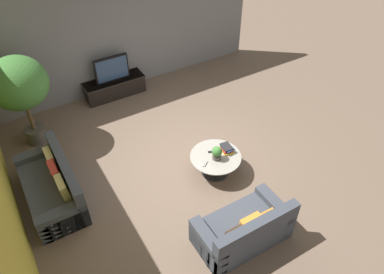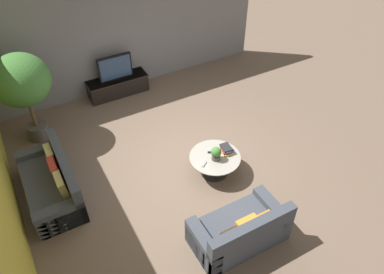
# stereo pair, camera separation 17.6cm
# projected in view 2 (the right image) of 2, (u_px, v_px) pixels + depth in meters

# --- Properties ---
(ground_plane) EXTENTS (24.00, 24.00, 0.00)m
(ground_plane) POSITION_uv_depth(u_px,v_px,m) (185.00, 160.00, 7.71)
(ground_plane) COLOR brown
(back_wall_stone) EXTENTS (7.40, 0.12, 3.00)m
(back_wall_stone) POSITION_uv_depth(u_px,v_px,m) (119.00, 30.00, 8.87)
(back_wall_stone) COLOR slate
(back_wall_stone) RESTS_ON ground
(media_console) EXTENTS (1.51, 0.50, 0.45)m
(media_console) POSITION_uv_depth(u_px,v_px,m) (118.00, 86.00, 9.37)
(media_console) COLOR black
(media_console) RESTS_ON ground
(television) EXTENTS (0.84, 0.13, 0.62)m
(television) POSITION_uv_depth(u_px,v_px,m) (115.00, 68.00, 9.03)
(television) COLOR black
(television) RESTS_ON media_console
(coffee_table) EXTENTS (0.99, 0.99, 0.43)m
(coffee_table) POSITION_uv_depth(u_px,v_px,m) (215.00, 161.00, 7.26)
(coffee_table) COLOR black
(coffee_table) RESTS_ON ground
(couch_by_wall) EXTENTS (0.84, 1.83, 0.84)m
(couch_by_wall) POSITION_uv_depth(u_px,v_px,m) (52.00, 184.00, 6.83)
(couch_by_wall) COLOR #3D424C
(couch_by_wall) RESTS_ON ground
(couch_near_entry) EXTENTS (1.53, 0.84, 0.84)m
(couch_near_entry) POSITION_uv_depth(u_px,v_px,m) (240.00, 231.00, 6.07)
(couch_near_entry) COLOR #3D424C
(couch_near_entry) RESTS_ON ground
(potted_palm_tall) EXTENTS (1.15, 1.15, 2.00)m
(potted_palm_tall) POSITION_uv_depth(u_px,v_px,m) (22.00, 83.00, 7.32)
(potted_palm_tall) COLOR #514C47
(potted_palm_tall) RESTS_ON ground
(potted_plant_tabletop) EXTENTS (0.20, 0.20, 0.28)m
(potted_plant_tabletop) POSITION_uv_depth(u_px,v_px,m) (216.00, 153.00, 7.02)
(potted_plant_tabletop) COLOR #514C47
(potted_plant_tabletop) RESTS_ON coffee_table
(book_stack) EXTENTS (0.23, 0.29, 0.12)m
(book_stack) POSITION_uv_depth(u_px,v_px,m) (226.00, 149.00, 7.24)
(book_stack) COLOR gold
(book_stack) RESTS_ON coffee_table
(remote_black) EXTENTS (0.16, 0.11, 0.02)m
(remote_black) POSITION_uv_depth(u_px,v_px,m) (212.00, 152.00, 7.25)
(remote_black) COLOR black
(remote_black) RESTS_ON coffee_table
(remote_silver) EXTENTS (0.15, 0.13, 0.02)m
(remote_silver) POSITION_uv_depth(u_px,v_px,m) (204.00, 164.00, 7.01)
(remote_silver) COLOR gray
(remote_silver) RESTS_ON coffee_table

